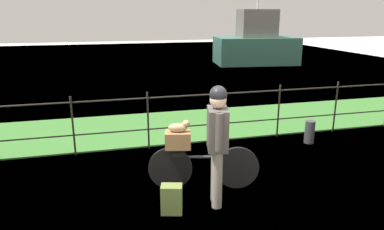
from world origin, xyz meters
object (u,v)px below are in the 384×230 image
wooden_crate (178,140)px  backpack_on_paving (172,199)px  mooring_bollard (310,132)px  terrier_dog (180,127)px  cyclist_person (217,136)px  bicycle_main (203,167)px  moored_boat_near (256,44)px

wooden_crate → backpack_on_paving: bearing=-109.9°
mooring_bollard → terrier_dog: bearing=-157.0°
wooden_crate → terrier_dog: (0.02, -0.01, 0.20)m
cyclist_person → backpack_on_paving: (-0.65, -0.09, -0.80)m
wooden_crate → terrier_dog: bearing=-13.2°
terrier_dog → mooring_bollard: terrier_dog is taller
wooden_crate → mooring_bollard: 3.33m
bicycle_main → mooring_bollard: bicycle_main is taller
wooden_crate → backpack_on_paving: wooden_crate is taller
terrier_dog → backpack_on_paving: size_ratio=0.81×
cyclist_person → moored_boat_near: moored_boat_near is taller
backpack_on_paving → moored_boat_near: size_ratio=0.09×
mooring_bollard → moored_boat_near: 11.85m
cyclist_person → backpack_on_paving: size_ratio=4.21×
bicycle_main → mooring_bollard: size_ratio=3.50×
cyclist_person → moored_boat_near: (6.43, 13.02, 0.00)m
wooden_crate → backpack_on_paving: 0.90m
wooden_crate → moored_boat_near: moored_boat_near is taller
wooden_crate → mooring_bollard: (3.03, 1.27, -0.55)m
bicycle_main → moored_boat_near: (6.49, 12.55, 0.66)m
terrier_dog → mooring_bollard: (3.00, 1.28, -0.75)m
terrier_dog → backpack_on_paving: (-0.26, -0.64, -0.79)m
cyclist_person → moored_boat_near: size_ratio=0.39×
mooring_bollard → moored_boat_near: size_ratio=0.11×
wooden_crate → terrier_dog: size_ratio=1.15×
bicycle_main → wooden_crate: wooden_crate is taller
terrier_dog → cyclist_person: cyclist_person is taller
terrier_dog → cyclist_person: size_ratio=0.19×
terrier_dog → moored_boat_near: (6.83, 12.47, 0.02)m
cyclist_person → mooring_bollard: size_ratio=3.61×
cyclist_person → bicycle_main: bearing=97.3°
bicycle_main → wooden_crate: bearing=166.8°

